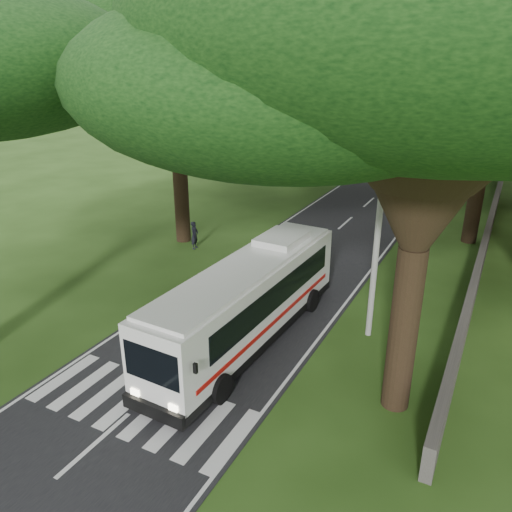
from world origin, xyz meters
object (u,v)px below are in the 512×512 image
object	(u,v)px
coach_bus	(249,300)
distant_car_b	(396,148)
distant_car_a	(393,157)
pole_near	(377,240)
distant_car_c	(465,134)
pole_mid	(449,156)
pedestrian	(195,235)
pole_far	(476,125)

from	to	relation	value
coach_bus	distant_car_b	distance (m)	45.38
distant_car_b	distant_car_a	bearing A→B (deg)	-83.10
pole_near	distant_car_b	size ratio (longest dim) A/B	1.75
distant_car_c	pole_mid	bearing A→B (deg)	92.70
distant_car_a	distant_car_b	xyz separation A→B (m)	(-0.97, 5.76, 0.05)
coach_bus	distant_car_c	distance (m)	61.13
pedestrian	coach_bus	bearing A→B (deg)	-143.56
pedestrian	distant_car_a	bearing A→B (deg)	-16.91
pole_near	coach_bus	world-z (taller)	pole_near
pole_mid	distant_car_a	size ratio (longest dim) A/B	1.93
pole_mid	pole_far	bearing A→B (deg)	90.00
pole_mid	distant_car_c	world-z (taller)	pole_mid
pole_mid	coach_bus	world-z (taller)	pole_mid
coach_bus	distant_car_a	size ratio (longest dim) A/B	2.79
pole_far	distant_car_c	bearing A→B (deg)	97.71
pole_near	distant_car_a	size ratio (longest dim) A/B	1.93
pole_near	distant_car_c	world-z (taller)	pole_near
pole_mid	pole_far	size ratio (longest dim) A/B	1.00
coach_bus	distant_car_a	bearing A→B (deg)	97.16
distant_car_b	distant_car_c	distance (m)	17.03
distant_car_a	pedestrian	size ratio (longest dim) A/B	2.46
pole_near	distant_car_a	distance (m)	37.69
coach_bus	pole_mid	bearing A→B (deg)	81.79
distant_car_a	distant_car_b	bearing A→B (deg)	-81.41
distant_car_a	coach_bus	bearing A→B (deg)	93.85
coach_bus	distant_car_b	world-z (taller)	coach_bus
distant_car_a	distant_car_c	distance (m)	22.27
coach_bus	distant_car_b	size ratio (longest dim) A/B	2.53
pole_mid	distant_car_a	bearing A→B (deg)	114.20
pole_near	distant_car_b	distance (m)	43.49
pole_far	distant_car_b	distance (m)	9.49
coach_bus	distant_car_a	distance (m)	39.56
pole_mid	pole_far	world-z (taller)	same
pedestrian	pole_near	bearing A→B (deg)	-121.83
pole_mid	distant_car_a	distance (m)	18.70
pole_far	pole_mid	bearing A→B (deg)	-90.00
pole_mid	distant_car_a	xyz separation A→B (m)	(-7.53, 16.76, -3.44)
pole_far	coach_bus	distance (m)	42.92
coach_bus	distant_car_b	xyz separation A→B (m)	(-4.27, 45.16, -1.04)
pole_far	distant_car_b	world-z (taller)	pole_far
pole_near	pedestrian	distance (m)	13.52
distant_car_b	pedestrian	xyz separation A→B (m)	(-3.56, -37.39, 0.06)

